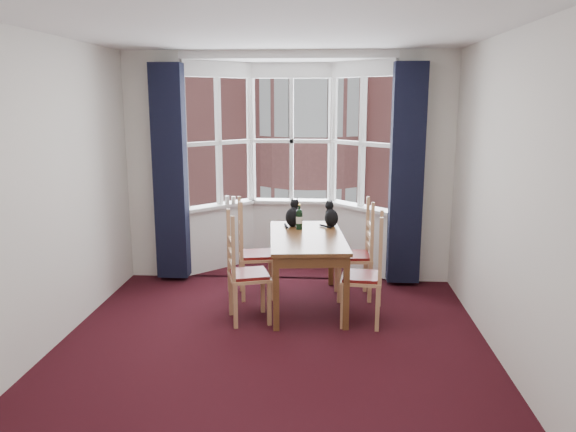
# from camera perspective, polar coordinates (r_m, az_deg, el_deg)

# --- Properties ---
(floor) EXTENTS (4.50, 4.50, 0.00)m
(floor) POSITION_cam_1_polar(r_m,az_deg,el_deg) (5.13, -1.81, -14.00)
(floor) COLOR black
(floor) RESTS_ON ground
(ceiling) EXTENTS (4.50, 4.50, 0.00)m
(ceiling) POSITION_cam_1_polar(r_m,az_deg,el_deg) (4.65, -2.05, 18.79)
(ceiling) COLOR white
(ceiling) RESTS_ON floor
(wall_left) EXTENTS (0.00, 4.50, 4.50)m
(wall_left) POSITION_cam_1_polar(r_m,az_deg,el_deg) (5.28, -24.05, 1.70)
(wall_left) COLOR silver
(wall_left) RESTS_ON floor
(wall_right) EXTENTS (0.00, 4.50, 4.50)m
(wall_right) POSITION_cam_1_polar(r_m,az_deg,el_deg) (4.91, 21.97, 1.17)
(wall_right) COLOR silver
(wall_right) RESTS_ON floor
(wall_near) EXTENTS (4.00, 0.00, 4.00)m
(wall_near) POSITION_cam_1_polar(r_m,az_deg,el_deg) (2.53, -7.12, -7.53)
(wall_near) COLOR silver
(wall_near) RESTS_ON floor
(wall_back_pier_left) EXTENTS (0.70, 0.12, 2.80)m
(wall_back_pier_left) POSITION_cam_1_polar(r_m,az_deg,el_deg) (7.22, -13.26, 4.87)
(wall_back_pier_left) COLOR silver
(wall_back_pier_left) RESTS_ON floor
(wall_back_pier_right) EXTENTS (0.70, 0.12, 2.80)m
(wall_back_pier_right) POSITION_cam_1_polar(r_m,az_deg,el_deg) (7.00, 13.63, 4.64)
(wall_back_pier_right) COLOR silver
(wall_back_pier_right) RESTS_ON floor
(bay_window) EXTENTS (2.76, 0.94, 2.80)m
(bay_window) POSITION_cam_1_polar(r_m,az_deg,el_deg) (7.41, 0.24, 5.36)
(bay_window) COLOR white
(bay_window) RESTS_ON floor
(curtain_left) EXTENTS (0.38, 0.22, 2.60)m
(curtain_left) POSITION_cam_1_polar(r_m,az_deg,el_deg) (6.98, -11.87, 4.30)
(curtain_left) COLOR black
(curtain_left) RESTS_ON floor
(curtain_right) EXTENTS (0.38, 0.22, 2.60)m
(curtain_right) POSITION_cam_1_polar(r_m,az_deg,el_deg) (6.79, 11.94, 4.09)
(curtain_right) COLOR black
(curtain_right) RESTS_ON floor
(dining_table) EXTENTS (0.93, 1.53, 0.79)m
(dining_table) POSITION_cam_1_polar(r_m,az_deg,el_deg) (6.08, 1.94, -2.87)
(dining_table) COLOR brown
(dining_table) RESTS_ON floor
(chair_left_near) EXTENTS (0.50, 0.52, 0.92)m
(chair_left_near) POSITION_cam_1_polar(r_m,az_deg,el_deg) (5.72, -4.87, -6.15)
(chair_left_near) COLOR tan
(chair_left_near) RESTS_ON floor
(chair_left_far) EXTENTS (0.48, 0.49, 0.92)m
(chair_left_far) POSITION_cam_1_polar(r_m,az_deg,el_deg) (6.42, -4.01, -4.13)
(chair_left_far) COLOR tan
(chair_left_far) RESTS_ON floor
(chair_right_near) EXTENTS (0.44, 0.46, 0.92)m
(chair_right_near) POSITION_cam_1_polar(r_m,az_deg,el_deg) (5.69, 8.40, -6.34)
(chair_right_near) COLOR tan
(chair_right_near) RESTS_ON floor
(chair_right_far) EXTENTS (0.43, 0.45, 0.92)m
(chair_right_far) POSITION_cam_1_polar(r_m,az_deg,el_deg) (6.43, 7.44, -4.17)
(chair_right_far) COLOR tan
(chair_right_far) RESTS_ON floor
(cat_left) EXTENTS (0.21, 0.27, 0.33)m
(cat_left) POSITION_cam_1_polar(r_m,az_deg,el_deg) (6.48, 0.51, 0.06)
(cat_left) COLOR black
(cat_left) RESTS_ON dining_table
(cat_right) EXTENTS (0.22, 0.25, 0.30)m
(cat_right) POSITION_cam_1_polar(r_m,az_deg,el_deg) (6.48, 4.41, -0.05)
(cat_right) COLOR black
(cat_right) RESTS_ON dining_table
(wine_bottle) EXTENTS (0.07, 0.07, 0.29)m
(wine_bottle) POSITION_cam_1_polar(r_m,az_deg,el_deg) (6.32, 1.15, -0.23)
(wine_bottle) COLOR black
(wine_bottle) RESTS_ON dining_table
(candle_tall) EXTENTS (0.06, 0.06, 0.11)m
(candle_tall) POSITION_cam_1_polar(r_m,az_deg,el_deg) (7.43, -6.21, 1.61)
(candle_tall) COLOR white
(candle_tall) RESTS_ON bay_window
(candle_short) EXTENTS (0.06, 0.06, 0.10)m
(candle_short) POSITION_cam_1_polar(r_m,az_deg,el_deg) (7.44, -5.56, 1.60)
(candle_short) COLOR white
(candle_short) RESTS_ON bay_window
(street) EXTENTS (80.00, 80.00, 0.00)m
(street) POSITION_cam_1_polar(r_m,az_deg,el_deg) (37.76, 3.11, -0.78)
(street) COLOR #333335
(street) RESTS_ON ground
(tenement_building) EXTENTS (18.40, 7.80, 15.20)m
(tenement_building) POSITION_cam_1_polar(r_m,az_deg,el_deg) (18.62, 2.51, 9.87)
(tenement_building) COLOR #96524D
(tenement_building) RESTS_ON street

